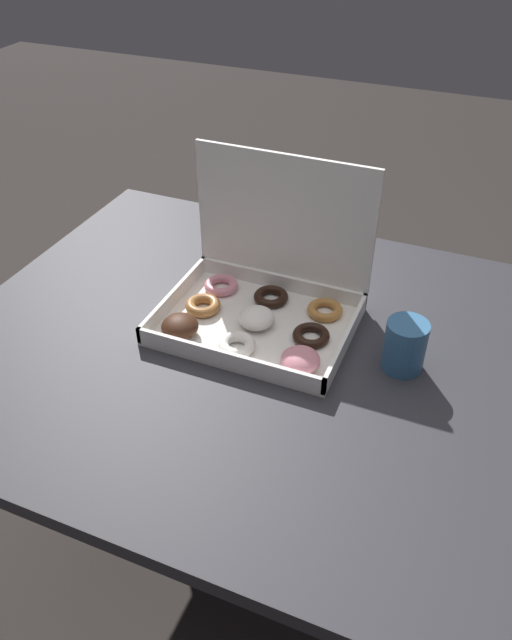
% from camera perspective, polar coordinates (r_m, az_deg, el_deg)
% --- Properties ---
extents(ground_plane, '(8.00, 8.00, 0.00)m').
position_cam_1_polar(ground_plane, '(1.73, -1.15, -19.98)').
color(ground_plane, '#2D2826').
extents(dining_table, '(1.09, 0.95, 0.70)m').
position_cam_1_polar(dining_table, '(1.26, -1.50, -4.74)').
color(dining_table, '#2D2D33').
rests_on(dining_table, ground_plane).
extents(donut_box, '(0.37, 0.28, 0.30)m').
position_cam_1_polar(donut_box, '(1.21, 0.50, 2.39)').
color(donut_box, silver).
rests_on(donut_box, dining_table).
extents(coffee_mug, '(0.07, 0.07, 0.10)m').
position_cam_1_polar(coffee_mug, '(1.13, 13.46, -2.23)').
color(coffee_mug, teal).
rests_on(coffee_mug, dining_table).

